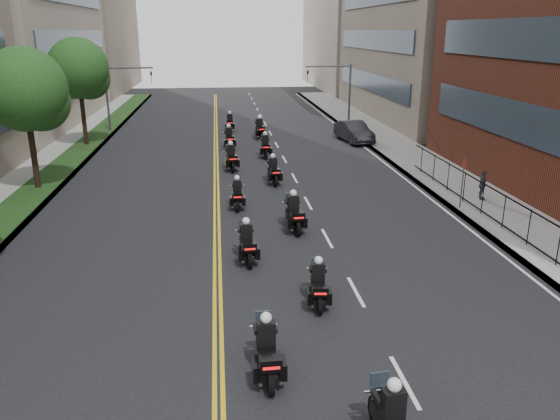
{
  "coord_description": "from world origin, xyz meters",
  "views": [
    {
      "loc": [
        -1.23,
        -6.24,
        8.41
      ],
      "look_at": [
        1.11,
        14.28,
        1.58
      ],
      "focal_mm": 35.0,
      "sensor_mm": 36.0,
      "label": 1
    }
  ],
  "objects_px": {
    "motorcycle_8": "(231,159)",
    "motorcycle_10": "(229,139)",
    "motorcycle_4": "(247,244)",
    "motorcycle_3": "(318,286)",
    "motorcycle_12": "(230,123)",
    "motorcycle_5": "(294,215)",
    "motorcycle_2": "(267,352)",
    "pedestrian_c": "(482,185)",
    "motorcycle_9": "(265,147)",
    "motorcycle_6": "(237,195)",
    "motorcycle_7": "(273,172)",
    "motorcycle_11": "(260,130)",
    "parked_sedan": "(354,132)"
  },
  "relations": [
    {
      "from": "motorcycle_4",
      "to": "pedestrian_c",
      "type": "bearing_deg",
      "value": 22.46
    },
    {
      "from": "motorcycle_2",
      "to": "motorcycle_11",
      "type": "xyz_separation_m",
      "value": [
        2.32,
        32.01,
        0.06
      ]
    },
    {
      "from": "motorcycle_7",
      "to": "motorcycle_12",
      "type": "relative_size",
      "value": 0.99
    },
    {
      "from": "motorcycle_10",
      "to": "pedestrian_c",
      "type": "xyz_separation_m",
      "value": [
        12.5,
        -14.68,
        0.17
      ]
    },
    {
      "from": "motorcycle_11",
      "to": "parked_sedan",
      "type": "height_order",
      "value": "motorcycle_11"
    },
    {
      "from": "motorcycle_6",
      "to": "motorcycle_10",
      "type": "relative_size",
      "value": 0.87
    },
    {
      "from": "motorcycle_7",
      "to": "motorcycle_11",
      "type": "distance_m",
      "value": 13.67
    },
    {
      "from": "motorcycle_3",
      "to": "motorcycle_5",
      "type": "xyz_separation_m",
      "value": [
        0.16,
        6.85,
        0.09
      ]
    },
    {
      "from": "motorcycle_9",
      "to": "motorcycle_6",
      "type": "bearing_deg",
      "value": -101.29
    },
    {
      "from": "motorcycle_3",
      "to": "motorcycle_10",
      "type": "xyz_separation_m",
      "value": [
        -2.23,
        24.51,
        0.1
      ]
    },
    {
      "from": "motorcycle_2",
      "to": "motorcycle_10",
      "type": "xyz_separation_m",
      "value": [
        -0.25,
        28.18,
        0.05
      ]
    },
    {
      "from": "motorcycle_5",
      "to": "motorcycle_10",
      "type": "distance_m",
      "value": 17.82
    },
    {
      "from": "motorcycle_6",
      "to": "motorcycle_7",
      "type": "relative_size",
      "value": 0.94
    },
    {
      "from": "motorcycle_9",
      "to": "motorcycle_4",
      "type": "bearing_deg",
      "value": -96.58
    },
    {
      "from": "motorcycle_5",
      "to": "motorcycle_2",
      "type": "bearing_deg",
      "value": -105.66
    },
    {
      "from": "motorcycle_4",
      "to": "motorcycle_9",
      "type": "height_order",
      "value": "motorcycle_9"
    },
    {
      "from": "parked_sedan",
      "to": "pedestrian_c",
      "type": "xyz_separation_m",
      "value": [
        2.64,
        -16.41,
        0.11
      ]
    },
    {
      "from": "motorcycle_11",
      "to": "parked_sedan",
      "type": "relative_size",
      "value": 0.53
    },
    {
      "from": "motorcycle_6",
      "to": "motorcycle_10",
      "type": "xyz_separation_m",
      "value": [
        -0.06,
        14.16,
        0.09
      ]
    },
    {
      "from": "motorcycle_10",
      "to": "motorcycle_12",
      "type": "xyz_separation_m",
      "value": [
        0.26,
        7.58,
        -0.04
      ]
    },
    {
      "from": "motorcycle_3",
      "to": "pedestrian_c",
      "type": "bearing_deg",
      "value": 49.72
    },
    {
      "from": "motorcycle_10",
      "to": "motorcycle_12",
      "type": "height_order",
      "value": "motorcycle_10"
    },
    {
      "from": "motorcycle_7",
      "to": "motorcycle_8",
      "type": "relative_size",
      "value": 0.94
    },
    {
      "from": "motorcycle_8",
      "to": "pedestrian_c",
      "type": "xyz_separation_m",
      "value": [
        12.54,
        -8.3,
        0.18
      ]
    },
    {
      "from": "motorcycle_8",
      "to": "motorcycle_9",
      "type": "bearing_deg",
      "value": 48.35
    },
    {
      "from": "pedestrian_c",
      "to": "motorcycle_8",
      "type": "bearing_deg",
      "value": 73.78
    },
    {
      "from": "motorcycle_3",
      "to": "motorcycle_4",
      "type": "xyz_separation_m",
      "value": [
        -2.08,
        3.73,
        0.04
      ]
    },
    {
      "from": "parked_sedan",
      "to": "motorcycle_3",
      "type": "bearing_deg",
      "value": -114.65
    },
    {
      "from": "motorcycle_3",
      "to": "motorcycle_12",
      "type": "relative_size",
      "value": 0.91
    },
    {
      "from": "motorcycle_3",
      "to": "motorcycle_5",
      "type": "bearing_deg",
      "value": 94.61
    },
    {
      "from": "motorcycle_7",
      "to": "motorcycle_10",
      "type": "height_order",
      "value": "motorcycle_10"
    },
    {
      "from": "motorcycle_6",
      "to": "motorcycle_12",
      "type": "distance_m",
      "value": 21.75
    },
    {
      "from": "motorcycle_8",
      "to": "parked_sedan",
      "type": "bearing_deg",
      "value": 33.64
    },
    {
      "from": "motorcycle_7",
      "to": "motorcycle_8",
      "type": "bearing_deg",
      "value": 119.76
    },
    {
      "from": "motorcycle_3",
      "to": "motorcycle_5",
      "type": "distance_m",
      "value": 6.85
    },
    {
      "from": "motorcycle_3",
      "to": "motorcycle_10",
      "type": "bearing_deg",
      "value": 101.16
    },
    {
      "from": "motorcycle_6",
      "to": "motorcycle_8",
      "type": "distance_m",
      "value": 7.79
    },
    {
      "from": "motorcycle_3",
      "to": "motorcycle_8",
      "type": "xyz_separation_m",
      "value": [
        -2.27,
        18.13,
        0.1
      ]
    },
    {
      "from": "motorcycle_9",
      "to": "pedestrian_c",
      "type": "xyz_separation_m",
      "value": [
        10.07,
        -11.7,
        0.21
      ]
    },
    {
      "from": "motorcycle_10",
      "to": "motorcycle_6",
      "type": "bearing_deg",
      "value": -93.52
    },
    {
      "from": "motorcycle_4",
      "to": "motorcycle_8",
      "type": "height_order",
      "value": "motorcycle_8"
    },
    {
      "from": "motorcycle_11",
      "to": "motorcycle_3",
      "type": "bearing_deg",
      "value": -95.7
    },
    {
      "from": "motorcycle_5",
      "to": "parked_sedan",
      "type": "bearing_deg",
      "value": 64.8
    },
    {
      "from": "motorcycle_11",
      "to": "pedestrian_c",
      "type": "distance_m",
      "value": 21.0
    },
    {
      "from": "motorcycle_2",
      "to": "motorcycle_4",
      "type": "distance_m",
      "value": 7.4
    },
    {
      "from": "motorcycle_8",
      "to": "motorcycle_10",
      "type": "height_order",
      "value": "motorcycle_10"
    },
    {
      "from": "motorcycle_2",
      "to": "motorcycle_6",
      "type": "height_order",
      "value": "motorcycle_2"
    },
    {
      "from": "motorcycle_4",
      "to": "motorcycle_8",
      "type": "relative_size",
      "value": 0.92
    },
    {
      "from": "motorcycle_6",
      "to": "motorcycle_8",
      "type": "height_order",
      "value": "motorcycle_8"
    },
    {
      "from": "motorcycle_4",
      "to": "motorcycle_10",
      "type": "bearing_deg",
      "value": 86.56
    }
  ]
}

